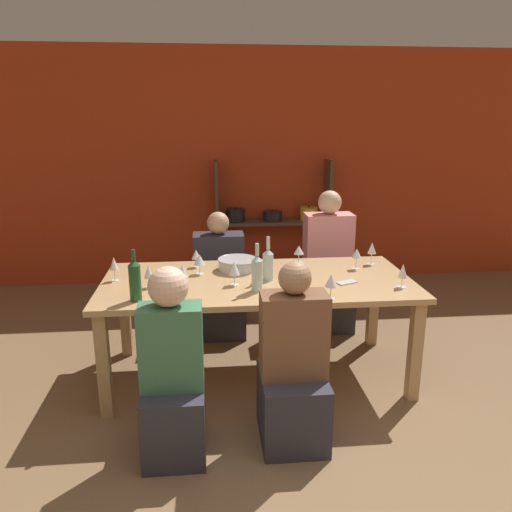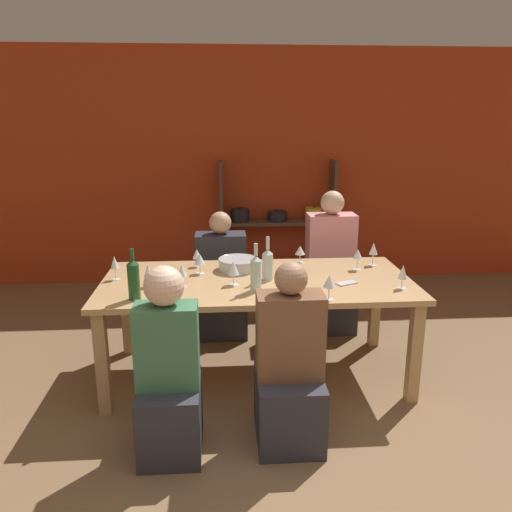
{
  "view_description": "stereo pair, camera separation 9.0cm",
  "coord_description": "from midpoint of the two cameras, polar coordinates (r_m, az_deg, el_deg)",
  "views": [
    {
      "loc": [
        -0.46,
        -2.05,
        1.92
      ],
      "look_at": [
        -0.11,
        1.52,
        0.93
      ],
      "focal_mm": 35.0,
      "sensor_mm": 36.0,
      "label": 1
    },
    {
      "loc": [
        -0.37,
        -2.06,
        1.92
      ],
      "look_at": [
        -0.11,
        1.52,
        0.93
      ],
      "focal_mm": 35.0,
      "sensor_mm": 36.0,
      "label": 2
    }
  ],
  "objects": [
    {
      "name": "shelf_unit",
      "position": [
        5.89,
        1.73,
        2.12
      ],
      "size": [
        1.33,
        0.3,
        1.46
      ],
      "color": "#4C3828",
      "rests_on": "ground_plane"
    },
    {
      "name": "wine_glass_red_a",
      "position": [
        3.79,
        -7.15,
        -0.48
      ],
      "size": [
        0.08,
        0.08,
        0.16
      ],
      "color": "white",
      "rests_on": "dining_table"
    },
    {
      "name": "wine_glass_white_c",
      "position": [
        3.97,
        -7.52,
        0.12
      ],
      "size": [
        0.07,
        0.07,
        0.14
      ],
      "color": "white",
      "rests_on": "dining_table"
    },
    {
      "name": "cell_phone",
      "position": [
        3.64,
        9.64,
        -3.0
      ],
      "size": [
        0.17,
        0.13,
        0.01
      ],
      "color": "silver",
      "rests_on": "dining_table"
    },
    {
      "name": "wine_glass_red_e",
      "position": [
        3.52,
        -3.25,
        -1.46
      ],
      "size": [
        0.08,
        0.08,
        0.18
      ],
      "color": "white",
      "rests_on": "dining_table"
    },
    {
      "name": "dining_table",
      "position": [
        3.7,
        -0.55,
        -3.9
      ],
      "size": [
        2.27,
        1.06,
        0.78
      ],
      "color": "tan",
      "rests_on": "ground_plane"
    },
    {
      "name": "wine_glass_red_b",
      "position": [
        4.11,
        12.49,
        0.8
      ],
      "size": [
        0.07,
        0.07,
        0.18
      ],
      "color": "white",
      "rests_on": "dining_table"
    },
    {
      "name": "wine_glass_empty_a",
      "position": [
        3.27,
        7.8,
        -2.85
      ],
      "size": [
        0.08,
        0.08,
        0.17
      ],
      "color": "white",
      "rests_on": "dining_table"
    },
    {
      "name": "person_near_b",
      "position": [
        3.1,
        3.37,
        -13.65
      ],
      "size": [
        0.39,
        0.49,
        1.14
      ],
      "color": "#2D2D38",
      "rests_on": "ground_plane"
    },
    {
      "name": "mixing_bowl",
      "position": [
        3.89,
        -2.77,
        -0.89
      ],
      "size": [
        0.31,
        0.31,
        0.09
      ],
      "color": "#B7BABC",
      "rests_on": "dining_table"
    },
    {
      "name": "wine_glass_white_b",
      "position": [
        3.5,
        -9.12,
        -1.79
      ],
      "size": [
        0.07,
        0.07,
        0.17
      ],
      "color": "white",
      "rests_on": "dining_table"
    },
    {
      "name": "wine_glass_white_d",
      "position": [
        3.55,
        -12.88,
        -1.85
      ],
      "size": [
        0.07,
        0.07,
        0.16
      ],
      "color": "white",
      "rests_on": "dining_table"
    },
    {
      "name": "person_far_b",
      "position": [
        4.74,
        7.55,
        -2.46
      ],
      "size": [
        0.44,
        0.54,
        1.29
      ],
      "rotation": [
        0.0,
        0.0,
        3.14
      ],
      "color": "#2D2D38",
      "rests_on": "ground_plane"
    },
    {
      "name": "wine_bottle_dark",
      "position": [
        3.31,
        -14.42,
        -2.65
      ],
      "size": [
        0.08,
        0.08,
        0.34
      ],
      "color": "#1E4C23",
      "rests_on": "dining_table"
    },
    {
      "name": "wall_back_red",
      "position": [
        5.93,
        -1.58,
        9.97
      ],
      "size": [
        8.8,
        0.06,
        2.7
      ],
      "color": "#B23819",
      "rests_on": "ground_plane"
    },
    {
      "name": "wine_glass_empty_b",
      "position": [
        3.96,
        10.8,
        0.25
      ],
      "size": [
        0.07,
        0.07,
        0.16
      ],
      "color": "white",
      "rests_on": "dining_table"
    },
    {
      "name": "wine_glass_red_d",
      "position": [
        3.6,
        15.74,
        -1.76
      ],
      "size": [
        0.07,
        0.07,
        0.17
      ],
      "color": "white",
      "rests_on": "dining_table"
    },
    {
      "name": "wine_bottle_green",
      "position": [
        3.39,
        -0.64,
        -1.91
      ],
      "size": [
        0.08,
        0.08,
        0.34
      ],
      "color": "#B2C6C1",
      "rests_on": "dining_table"
    },
    {
      "name": "person_near_a",
      "position": [
        3.01,
        -10.33,
        -14.33
      ],
      "size": [
        0.36,
        0.45,
        1.15
      ],
      "color": "#2D2D38",
      "rests_on": "ground_plane"
    },
    {
      "name": "wine_glass_red_c",
      "position": [
        4.09,
        4.28,
        0.64
      ],
      "size": [
        0.08,
        0.08,
        0.14
      ],
      "color": "white",
      "rests_on": "dining_table"
    },
    {
      "name": "wine_bottle_amber",
      "position": [
        3.62,
        0.67,
        -0.89
      ],
      "size": [
        0.08,
        0.08,
        0.32
      ],
      "color": "#B2C6C1",
      "rests_on": "dining_table"
    },
    {
      "name": "ground_plane",
      "position": [
        2.85,
        4.76,
        -27.06
      ],
      "size": [
        18.0,
        18.0,
        0.0
      ],
      "primitive_type": "plane",
      "color": "brown"
    },
    {
      "name": "person_far_a",
      "position": [
        4.61,
        -4.77,
        -3.84
      ],
      "size": [
        0.45,
        0.56,
        1.12
      ],
      "rotation": [
        0.0,
        0.0,
        3.14
      ],
      "color": "#2D2D38",
      "rests_on": "ground_plane"
    },
    {
      "name": "wine_glass_white_a",
      "position": [
        3.76,
        -16.59,
        -0.91
      ],
      "size": [
        0.06,
        0.06,
        0.18
      ],
      "color": "white",
      "rests_on": "dining_table"
    }
  ]
}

